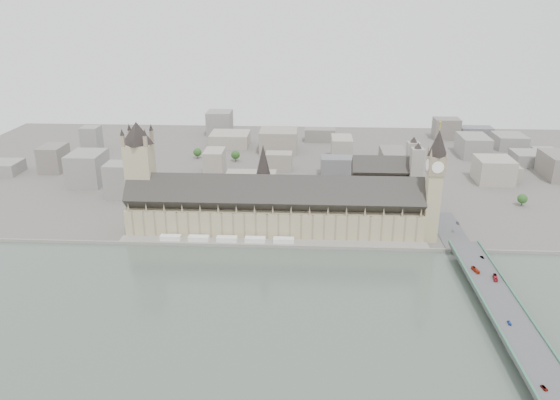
{
  "coord_description": "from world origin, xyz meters",
  "views": [
    {
      "loc": [
        29.71,
        -439.16,
        204.29
      ],
      "look_at": [
        5.36,
        19.34,
        31.46
      ],
      "focal_mm": 35.0,
      "sensor_mm": 36.0,
      "label": 1
    }
  ],
  "objects_px": {
    "victoria_tower": "(140,170)",
    "red_bus_south": "(495,278)",
    "westminster_bridge": "(489,290)",
    "car_approach": "(458,223)",
    "palace_of_westminster": "(274,209)",
    "elizabeth_tower": "(435,178)",
    "red_bus_north": "(475,270)",
    "westminster_abbey": "(387,182)",
    "car_silver": "(482,257)",
    "car_blue": "(509,323)",
    "car_grey": "(544,388)"
  },
  "relations": [
    {
      "from": "victoria_tower",
      "to": "westminster_bridge",
      "type": "bearing_deg",
      "value": -21.78
    },
    {
      "from": "car_silver",
      "to": "car_grey",
      "type": "distance_m",
      "value": 154.05
    },
    {
      "from": "car_blue",
      "to": "car_grey",
      "type": "bearing_deg",
      "value": -91.4
    },
    {
      "from": "westminster_bridge",
      "to": "car_approach",
      "type": "bearing_deg",
      "value": 87.69
    },
    {
      "from": "car_blue",
      "to": "victoria_tower",
      "type": "bearing_deg",
      "value": 150.42
    },
    {
      "from": "elizabeth_tower",
      "to": "victoria_tower",
      "type": "relative_size",
      "value": 1.07
    },
    {
      "from": "red_bus_south",
      "to": "car_blue",
      "type": "distance_m",
      "value": 58.85
    },
    {
      "from": "car_silver",
      "to": "car_approach",
      "type": "distance_m",
      "value": 68.04
    },
    {
      "from": "palace_of_westminster",
      "to": "red_bus_south",
      "type": "xyz_separation_m",
      "value": [
        167.72,
        -99.69,
        -11.09
      ]
    },
    {
      "from": "palace_of_westminster",
      "to": "car_silver",
      "type": "height_order",
      "value": "palace_of_westminster"
    },
    {
      "from": "car_silver",
      "to": "car_approach",
      "type": "xyz_separation_m",
      "value": [
        -1.92,
        68.02,
        0.15
      ]
    },
    {
      "from": "palace_of_westminster",
      "to": "car_blue",
      "type": "height_order",
      "value": "palace_of_westminster"
    },
    {
      "from": "red_bus_north",
      "to": "car_approach",
      "type": "relative_size",
      "value": 1.75
    },
    {
      "from": "victoria_tower",
      "to": "car_blue",
      "type": "relative_size",
      "value": 21.9
    },
    {
      "from": "car_blue",
      "to": "car_grey",
      "type": "height_order",
      "value": "car_blue"
    },
    {
      "from": "westminster_abbey",
      "to": "red_bus_south",
      "type": "height_order",
      "value": "westminster_abbey"
    },
    {
      "from": "victoria_tower",
      "to": "red_bus_north",
      "type": "distance_m",
      "value": 297.52
    },
    {
      "from": "victoria_tower",
      "to": "westminster_bridge",
      "type": "height_order",
      "value": "victoria_tower"
    },
    {
      "from": "elizabeth_tower",
      "to": "car_grey",
      "type": "relative_size",
      "value": 23.29
    },
    {
      "from": "victoria_tower",
      "to": "car_approach",
      "type": "relative_size",
      "value": 18.41
    },
    {
      "from": "palace_of_westminster",
      "to": "elizabeth_tower",
      "type": "relative_size",
      "value": 2.47
    },
    {
      "from": "victoria_tower",
      "to": "car_approach",
      "type": "distance_m",
      "value": 291.83
    },
    {
      "from": "westminster_abbey",
      "to": "car_blue",
      "type": "bearing_deg",
      "value": -78.48
    },
    {
      "from": "red_bus_south",
      "to": "car_approach",
      "type": "bearing_deg",
      "value": 101.33
    },
    {
      "from": "palace_of_westminster",
      "to": "car_approach",
      "type": "relative_size",
      "value": 48.77
    },
    {
      "from": "palace_of_westminster",
      "to": "victoria_tower",
      "type": "distance_m",
      "value": 126.41
    },
    {
      "from": "westminster_bridge",
      "to": "red_bus_north",
      "type": "height_order",
      "value": "red_bus_north"
    },
    {
      "from": "elizabeth_tower",
      "to": "car_blue",
      "type": "distance_m",
      "value": 154.85
    },
    {
      "from": "elizabeth_tower",
      "to": "red_bus_north",
      "type": "xyz_separation_m",
      "value": [
        18.68,
        -76.62,
        -46.51
      ]
    },
    {
      "from": "westminster_bridge",
      "to": "car_approach",
      "type": "distance_m",
      "value": 110.44
    },
    {
      "from": "westminster_bridge",
      "to": "westminster_abbey",
      "type": "xyz_separation_m",
      "value": [
        -51.08,
        182.5,
        19.96
      ]
    },
    {
      "from": "red_bus_south",
      "to": "red_bus_north",
      "type": "bearing_deg",
      "value": 144.78
    },
    {
      "from": "victoria_tower",
      "to": "red_bus_south",
      "type": "height_order",
      "value": "victoria_tower"
    },
    {
      "from": "westminster_abbey",
      "to": "car_grey",
      "type": "xyz_separation_m",
      "value": [
        45.24,
        -293.89,
        -14.19
      ]
    },
    {
      "from": "westminster_abbey",
      "to": "car_silver",
      "type": "bearing_deg",
      "value": -67.74
    },
    {
      "from": "red_bus_north",
      "to": "car_approach",
      "type": "height_order",
      "value": "red_bus_north"
    },
    {
      "from": "elizabeth_tower",
      "to": "car_silver",
      "type": "bearing_deg",
      "value": -60.35
    },
    {
      "from": "victoria_tower",
      "to": "red_bus_south",
      "type": "distance_m",
      "value": 311.56
    },
    {
      "from": "westminster_bridge",
      "to": "westminster_abbey",
      "type": "height_order",
      "value": "westminster_abbey"
    },
    {
      "from": "palace_of_westminster",
      "to": "car_approach",
      "type": "height_order",
      "value": "palace_of_westminster"
    },
    {
      "from": "palace_of_westminster",
      "to": "car_grey",
      "type": "relative_size",
      "value": 57.41
    },
    {
      "from": "red_bus_north",
      "to": "red_bus_south",
      "type": "relative_size",
      "value": 0.97
    },
    {
      "from": "westminster_bridge",
      "to": "car_blue",
      "type": "bearing_deg",
      "value": -94.02
    },
    {
      "from": "westminster_bridge",
      "to": "car_silver",
      "type": "bearing_deg",
      "value": 81.42
    },
    {
      "from": "victoria_tower",
      "to": "car_blue",
      "type": "bearing_deg",
      "value": -30.33
    },
    {
      "from": "westminster_bridge",
      "to": "car_approach",
      "type": "height_order",
      "value": "car_approach"
    },
    {
      "from": "car_approach",
      "to": "red_bus_north",
      "type": "bearing_deg",
      "value": -96.58
    },
    {
      "from": "palace_of_westminster",
      "to": "westminster_bridge",
      "type": "bearing_deg",
      "value": -33.49
    },
    {
      "from": "westminster_bridge",
      "to": "victoria_tower",
      "type": "bearing_deg",
      "value": 158.22
    },
    {
      "from": "palace_of_westminster",
      "to": "red_bus_north",
      "type": "distance_m",
      "value": 180.2
    }
  ]
}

